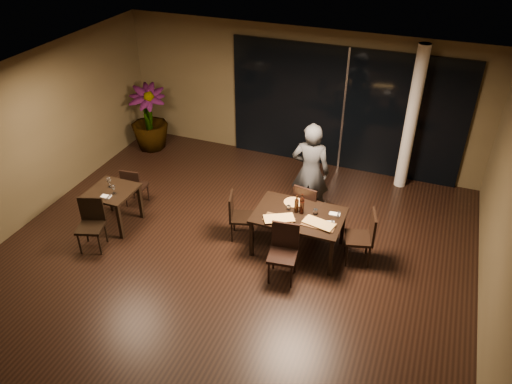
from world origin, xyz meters
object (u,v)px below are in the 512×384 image
object	(u,v)px
chair_side_near	(91,221)
diner	(310,172)
chair_main_far	(307,205)
potted_plant	(149,118)
chair_main_near	(284,249)
bottle_c	(302,203)
chair_side_far	(134,186)
chair_main_left	(237,214)
chair_main_right	(364,235)
main_table	(299,218)
bottle_a	(297,204)
side_table	(113,196)
bottle_b	(302,206)

from	to	relation	value
chair_side_near	diner	bearing A→B (deg)	16.14
chair_main_far	potted_plant	distance (m)	4.73
potted_plant	diner	bearing A→B (deg)	-17.65
chair_main_near	bottle_c	size ratio (longest dim) A/B	2.71
chair_side_far	potted_plant	bearing A→B (deg)	-72.66
chair_main_far	chair_main_near	world-z (taller)	chair_main_near
chair_main_far	chair_main_left	distance (m)	1.27
chair_main_right	main_table	bearing A→B (deg)	-98.94
main_table	chair_main_far	distance (m)	0.64
main_table	bottle_c	world-z (taller)	bottle_c
chair_main_left	chair_main_right	xyz separation A→B (m)	(2.23, 0.15, 0.04)
diner	bottle_a	world-z (taller)	diner
side_table	chair_main_right	world-z (taller)	chair_main_right
main_table	diner	distance (m)	1.11
potted_plant	main_table	bearing A→B (deg)	-28.83
main_table	potted_plant	distance (m)	5.02
main_table	diner	size ratio (longest dim) A/B	0.77
bottle_b	chair_main_left	bearing A→B (deg)	-176.04
chair_main_near	potted_plant	distance (m)	5.38
chair_main_near	diner	size ratio (longest dim) A/B	0.50
diner	chair_main_left	bearing A→B (deg)	42.13
diner	bottle_c	xyz separation A→B (m)	(0.13, -0.98, -0.04)
chair_main_near	diner	xyz separation A→B (m)	(-0.09, 1.77, 0.43)
chair_main_far	chair_main_right	bearing A→B (deg)	165.31
chair_side_far	diner	bearing A→B (deg)	-170.94
chair_main_far	chair_main_right	xyz separation A→B (m)	(1.14, -0.51, 0.01)
chair_main_right	bottle_a	bearing A→B (deg)	-101.64
chair_main_right	chair_side_near	world-z (taller)	chair_main_right
chair_main_far	diner	distance (m)	0.62
diner	bottle_a	size ratio (longest dim) A/B	5.85
chair_main_right	bottle_a	distance (m)	1.24
chair_side_far	diner	world-z (taller)	diner
chair_main_near	chair_main_right	xyz separation A→B (m)	(1.14, 0.82, 0.00)
chair_main_near	bottle_a	bearing A→B (deg)	85.40
potted_plant	bottle_b	size ratio (longest dim) A/B	4.97
chair_main_left	chair_side_far	xyz separation A→B (m)	(-2.27, 0.18, -0.02)
chair_main_far	chair_side_near	distance (m)	3.81
bottle_c	chair_side_near	bearing A→B (deg)	-159.70
potted_plant	chair_main_near	bearing A→B (deg)	-35.62
chair_main_left	chair_side_near	xyz separation A→B (m)	(-2.27, -1.14, 0.02)
main_table	diner	world-z (taller)	diner
chair_side_near	diner	distance (m)	3.99
main_table	potted_plant	bearing A→B (deg)	151.17
diner	potted_plant	size ratio (longest dim) A/B	1.26
chair_main_left	chair_main_right	bearing A→B (deg)	-102.63
chair_main_far	bottle_b	bearing A→B (deg)	105.44
chair_main_near	bottle_b	size ratio (longest dim) A/B	3.11
main_table	chair_side_near	xyz separation A→B (m)	(-3.39, -1.18, -0.15)
bottle_a	bottle_b	world-z (taller)	bottle_a
bottle_a	chair_main_right	bearing A→B (deg)	3.33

